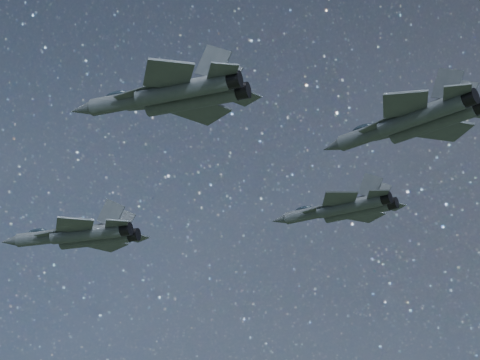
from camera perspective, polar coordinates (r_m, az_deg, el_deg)
The scene contains 4 objects.
jet_lead at distance 94.88m, azimuth -11.31°, elevation -3.88°, with size 18.47×12.45×4.66m.
jet_left at distance 89.90m, azimuth 7.34°, elevation -2.02°, with size 15.84×11.22×4.02m.
jet_right at distance 68.09m, azimuth -4.82°, elevation 6.05°, with size 17.29×11.75×4.34m.
jet_slot at distance 76.81m, azimuth 12.23°, elevation 4.15°, with size 18.21×12.71×4.58m.
Camera 1 is at (43.32, -63.55, 116.96)m, focal length 60.00 mm.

